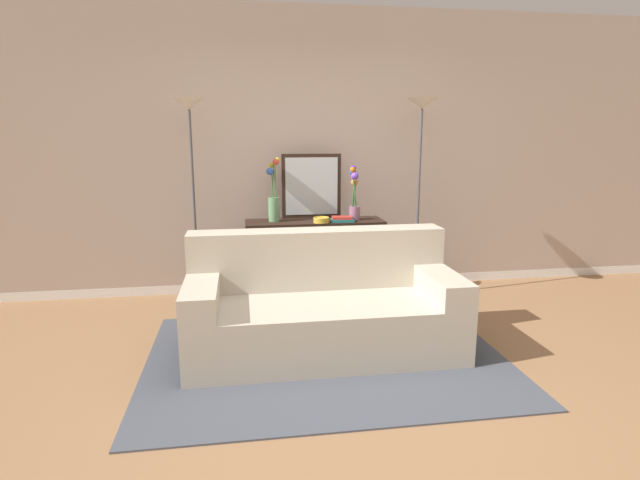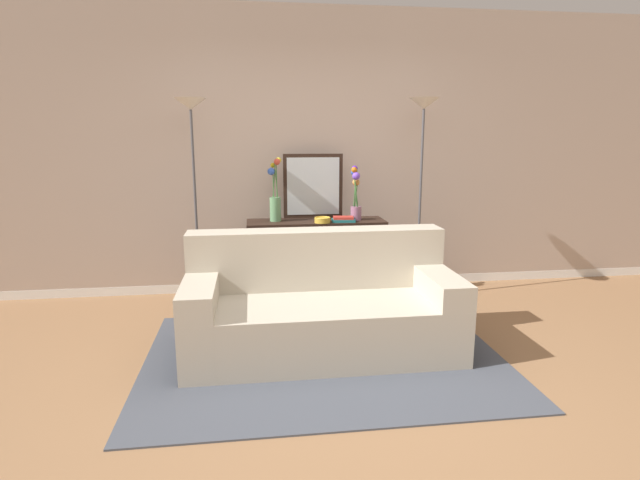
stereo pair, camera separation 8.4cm
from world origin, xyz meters
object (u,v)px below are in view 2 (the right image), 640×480
fruit_bowl (322,220)px  console_table (316,245)px  vase_short_flowers (356,196)px  wall_mirror (313,186)px  floor_lamp_left (193,146)px  book_row_under_console (281,295)px  vase_tall_flowers (275,199)px  couch (321,310)px  book_stack (343,219)px  floor_lamp_right (422,143)px

fruit_bowl → console_table: bearing=109.3°
vase_short_flowers → fruit_bowl: bearing=-161.3°
console_table → wall_mirror: bearing=92.6°
wall_mirror → floor_lamp_left: bearing=-167.0°
console_table → floor_lamp_left: bearing=-175.3°
floor_lamp_left → fruit_bowl: (1.17, -0.03, -0.69)m
book_row_under_console → vase_tall_flowers: bearing=152.8°
console_table → book_row_under_console: bearing=180.0°
couch → vase_short_flowers: (0.50, 1.19, 0.71)m
fruit_bowl → book_stack: bearing=6.1°
floor_lamp_left → vase_short_flowers: 1.58m
couch → floor_lamp_left: bearing=132.2°
floor_lamp_right → book_stack: size_ratio=8.47×
wall_mirror → book_stack: size_ratio=2.75×
wall_mirror → vase_tall_flowers: 0.42m
fruit_bowl → book_row_under_console: fruit_bowl is taller
floor_lamp_right → wall_mirror: bearing=165.7°
vase_short_flowers → fruit_bowl: vase_short_flowers is taller
vase_tall_flowers → fruit_bowl: vase_tall_flowers is taller
couch → console_table: size_ratio=1.50×
couch → floor_lamp_right: size_ratio=1.03×
vase_short_flowers → book_row_under_console: vase_short_flowers is taller
console_table → vase_tall_flowers: size_ratio=2.20×
wall_mirror → vase_short_flowers: bearing=-24.4°
book_row_under_console → wall_mirror: bearing=25.6°
floor_lamp_right → fruit_bowl: bearing=-177.9°
floor_lamp_left → book_row_under_console: (0.77, 0.09, -1.45)m
console_table → wall_mirror: size_ratio=2.11×
book_stack → book_row_under_console: bearing=170.0°
floor_lamp_left → console_table: bearing=4.7°
couch → book_row_under_console: (-0.23, 1.20, -0.26)m
vase_tall_flowers → console_table: bearing=-2.9°
vase_tall_flowers → floor_lamp_right: bearing=-4.6°
floor_lamp_right → fruit_bowl: (-0.96, -0.03, -0.71)m
couch → wall_mirror: 1.58m
couch → floor_lamp_right: (1.12, 1.11, 1.21)m
console_table → wall_mirror: wall_mirror is taller
vase_tall_flowers → fruit_bowl: (0.43, -0.15, -0.19)m
book_row_under_console → floor_lamp_left: bearing=-173.2°
vase_short_flowers → book_row_under_console: size_ratio=1.37×
floor_lamp_right → book_row_under_console: (-1.36, 0.09, -1.47)m
console_table → vase_tall_flowers: (-0.39, 0.02, 0.45)m
floor_lamp_right → vase_tall_flowers: 1.49m
console_table → wall_mirror: (-0.01, 0.17, 0.55)m
floor_lamp_right → couch: bearing=-135.4°
couch → vase_short_flowers: bearing=67.1°
floor_lamp_left → wall_mirror: floor_lamp_left is taller
couch → vase_short_flowers: 1.47m
floor_lamp_left → book_row_under_console: bearing=6.8°
couch → book_row_under_console: bearing=101.0°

